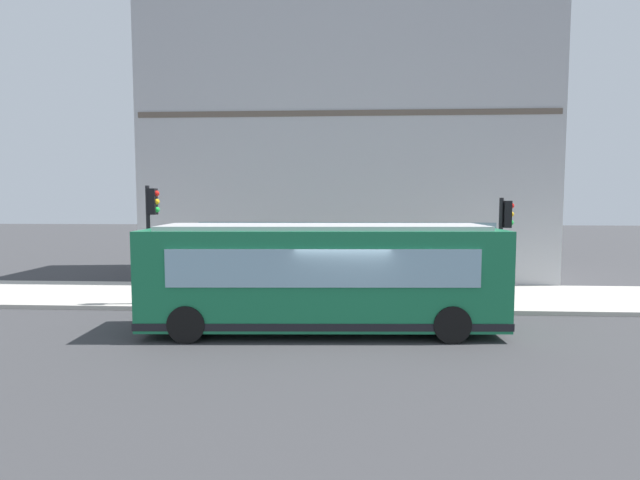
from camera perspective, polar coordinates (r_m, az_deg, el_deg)
The scene contains 10 objects.
ground at distance 14.39m, azimuth 2.62°, elevation -10.63°, with size 120.00×120.00×0.00m, color #38383A.
sidewalk_curb at distance 19.34m, azimuth 2.77°, elevation -6.42°, with size 5.00×40.00×0.15m, color #B2ADA3.
building_corner at distance 25.21m, azimuth 2.93°, elevation 11.31°, with size 7.17×18.17×13.44m.
city_bus_nearside at distance 14.37m, azimuth 0.25°, elevation -4.30°, with size 3.06×10.16×3.07m.
traffic_light_near_corner at distance 17.91m, azimuth 20.19°, elevation 0.95°, with size 0.32×0.49×3.69m.
traffic_light_down_block at distance 18.30m, azimuth -18.56°, elevation 1.97°, with size 0.32×0.49×4.10m.
fire_hydrant at distance 20.04m, azimuth 11.41°, elevation -4.84°, with size 0.35×0.35×0.74m.
pedestrian_near_building_entrance at distance 21.58m, azimuth -12.81°, elevation -2.82°, with size 0.32×0.32×1.54m.
pedestrian_by_light_pole at distance 20.03m, azimuth -3.73°, elevation -2.95°, with size 0.32×0.32×1.72m.
pedestrian_near_hydrant at distance 18.32m, azimuth 6.48°, elevation -3.76°, with size 0.32×0.32×1.68m.
Camera 1 is at (-13.88, -0.12, 3.80)m, focal length 28.23 mm.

